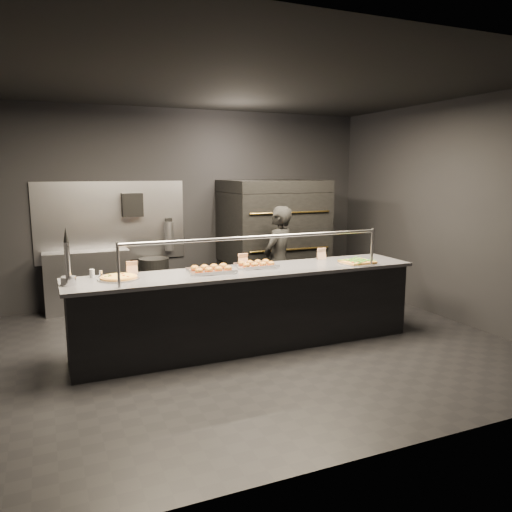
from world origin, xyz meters
name	(u,v)px	position (x,y,z in m)	size (l,w,h in m)	color
room	(245,220)	(-0.02, 0.05, 1.50)	(6.04, 6.00, 3.00)	black
service_counter	(248,308)	(0.00, 0.00, 0.46)	(4.10, 0.78, 1.37)	black
pizza_oven	(272,240)	(1.20, 1.90, 0.97)	(1.50, 1.23, 1.91)	black
prep_shelf	(88,281)	(-1.60, 2.32, 0.45)	(1.20, 0.35, 0.90)	#99999E
towel_dispenser	(132,205)	(-0.90, 2.39, 1.55)	(0.30, 0.20, 0.35)	black
fire_extinguisher	(169,235)	(-0.35, 2.40, 1.06)	(0.14, 0.14, 0.51)	#B2B2B7
beer_tap	(68,269)	(-1.95, 0.00, 1.09)	(0.15, 0.22, 0.58)	silver
round_pizza	(119,278)	(-1.45, 0.09, 0.94)	(0.44, 0.44, 0.03)	silver
slider_tray_a	(211,269)	(-0.43, 0.05, 0.95)	(0.55, 0.44, 0.08)	silver
slider_tray_b	(256,265)	(0.16, 0.14, 0.95)	(0.54, 0.46, 0.07)	silver
square_pizza	(357,262)	(1.40, -0.15, 0.94)	(0.46, 0.46, 0.05)	silver
condiment_jar	(95,273)	(-1.67, 0.28, 0.96)	(0.14, 0.05, 0.09)	silver
tent_cards	(237,260)	(-0.03, 0.28, 1.00)	(2.54, 0.04, 0.15)	white
trash_bin	(155,282)	(-0.64, 2.22, 0.37)	(0.45, 0.45, 0.75)	black
worker	(278,262)	(0.85, 0.96, 0.79)	(0.58, 0.38, 1.58)	black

